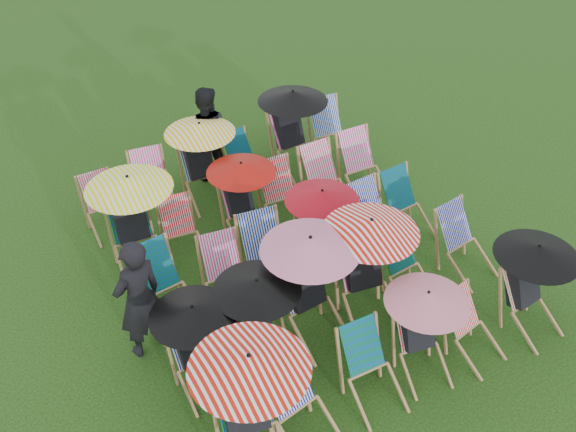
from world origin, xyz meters
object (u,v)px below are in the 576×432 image
deckchair_5 (533,287)px  deckchair_0 (250,410)px  deckchair_29 (332,132)px  person_left (139,299)px  person_rear (206,134)px

deckchair_5 → deckchair_0: bearing=172.7°
deckchair_29 → deckchair_5: bearing=-84.4°
deckchair_5 → person_left: (-4.41, 1.98, 0.20)m
deckchair_0 → person_rear: person_rear is taller
deckchair_29 → person_rear: bearing=172.3°
person_left → person_rear: (2.20, 3.15, -0.03)m
person_rear → deckchair_0: bearing=96.6°
deckchair_0 → person_left: bearing=113.5°
deckchair_0 → deckchair_29: deckchair_0 is taller
deckchair_29 → person_left: 5.12m
deckchair_0 → person_left: (-0.49, 1.95, 0.09)m
deckchair_5 → person_left: 4.83m
deckchair_29 → person_left: bearing=-143.5°
person_left → deckchair_0: bearing=87.6°
deckchair_5 → person_rear: size_ratio=0.75×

